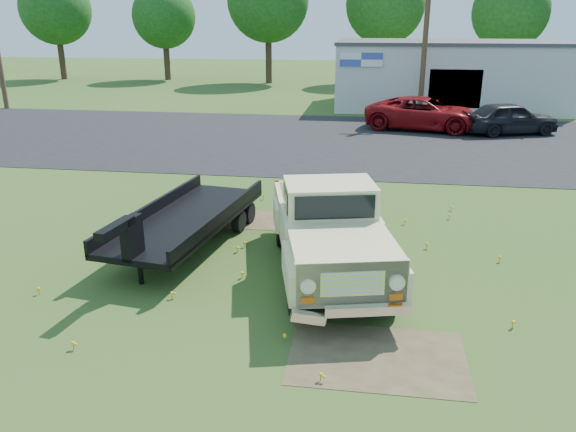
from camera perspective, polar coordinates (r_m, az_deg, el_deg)
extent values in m
plane|color=#2D4F19|center=(12.64, 2.15, -6.15)|extent=(140.00, 140.00, 0.00)
cube|color=black|center=(26.92, 5.69, 7.62)|extent=(90.00, 14.00, 0.02)
cube|color=#4A3F27|center=(9.97, 9.05, -13.99)|extent=(3.00, 2.00, 0.01)
cube|color=#4A3F27|center=(16.13, -3.56, -0.38)|extent=(2.20, 1.60, 0.01)
cube|color=beige|center=(38.80, 15.88, 13.58)|extent=(14.00, 8.00, 4.00)
cube|color=#3F3F44|center=(38.67, 16.17, 16.59)|extent=(14.20, 8.20, 0.20)
cube|color=black|center=(34.94, 16.59, 12.29)|extent=(3.00, 0.10, 2.20)
cube|color=white|center=(34.37, 7.45, 15.48)|extent=(2.50, 0.08, 0.80)
cylinder|color=#4D3524|center=(33.47, 13.79, 17.24)|extent=(0.30, 0.30, 9.00)
cylinder|color=#3D2A1B|center=(59.17, -21.97, 14.51)|extent=(0.56, 0.56, 3.60)
sphere|color=#144112|center=(59.06, -22.55, 18.86)|extent=(6.40, 6.40, 6.40)
cylinder|color=#3D2A1B|center=(55.88, -12.19, 15.04)|extent=(0.56, 0.56, 3.24)
sphere|color=#144112|center=(55.75, -12.50, 19.21)|extent=(5.76, 5.76, 5.76)
cylinder|color=#3D2A1B|center=(51.78, -1.97, 15.54)|extent=(0.56, 0.56, 3.96)
sphere|color=#144112|center=(51.69, -2.04, 21.04)|extent=(7.04, 7.04, 7.04)
cylinder|color=#3D2A1B|center=(51.97, 9.55, 15.21)|extent=(0.56, 0.56, 3.78)
sphere|color=#144112|center=(51.86, 9.86, 20.44)|extent=(6.72, 6.72, 6.72)
cylinder|color=#3D2A1B|center=(51.63, 21.06, 14.00)|extent=(0.56, 0.56, 3.42)
sphere|color=#144112|center=(51.49, 21.66, 18.73)|extent=(6.08, 6.08, 6.08)
imported|color=maroon|center=(30.19, 13.68, 10.05)|extent=(6.41, 3.98, 1.66)
imported|color=black|center=(30.28, 21.60, 9.21)|extent=(5.00, 3.21, 1.59)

